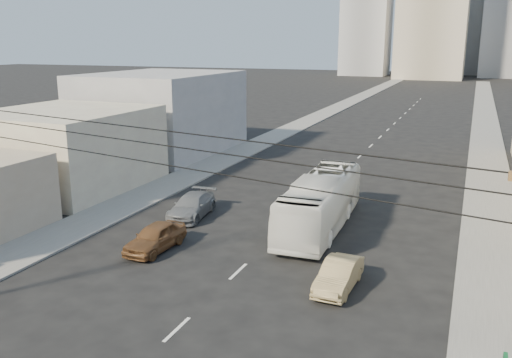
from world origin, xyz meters
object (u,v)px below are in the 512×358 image
Objects in this scene: sedan_tan at (339,275)px; sedan_grey at (192,206)px; sedan_brown at (155,237)px; city_bus at (321,202)px.

sedan_grey is (-11.34, 6.88, 0.05)m from sedan_tan.
sedan_grey is (-0.97, 5.91, -0.01)m from sedan_brown.
sedan_brown is at bearing -87.27° from sedan_grey.
sedan_tan is 0.82× the size of sedan_grey.
sedan_brown reaches higher than sedan_tan.
sedan_tan is at bearing -37.81° from sedan_grey.
city_bus reaches higher than sedan_grey.
sedan_brown is at bearing 177.11° from sedan_tan.
sedan_brown is (-7.35, -6.87, -0.90)m from city_bus.
sedan_grey is at bearing 151.23° from sedan_tan.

